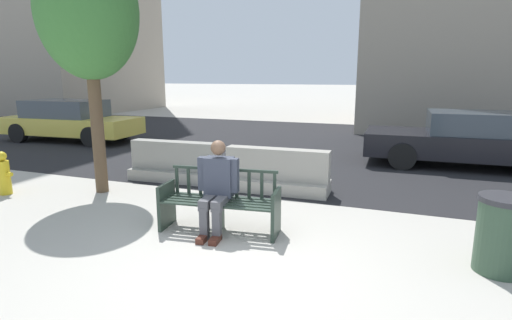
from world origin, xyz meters
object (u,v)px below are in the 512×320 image
Objects in this scene: trash_bin at (502,234)px; jersey_barrier_left at (177,165)px; street_bench at (220,204)px; car_taxi_near at (69,120)px; car_sedan_mid at (469,140)px; fire_hydrant at (4,174)px; jersey_barrier_centre at (277,174)px; seated_person at (217,185)px; street_tree at (88,13)px.

jersey_barrier_left is at bearing 157.87° from trash_bin.
street_bench is 10.05m from car_taxi_near.
car_sedan_mid reaches higher than fire_hydrant.
street_bench is 2.20m from jersey_barrier_centre.
car_taxi_near is at bearing 124.84° from fire_hydrant.
seated_person is 4.09m from street_tree.
street_bench is 4.28m from street_tree.
trash_bin reaches higher than fire_hydrant.
fire_hydrant is (-8.08, 0.25, -0.06)m from trash_bin.
trash_bin is at bearing -22.13° from jersey_barrier_left.
car_sedan_mid reaches higher than seated_person.
street_bench reaches higher than jersey_barrier_centre.
car_taxi_near reaches higher than jersey_barrier_left.
jersey_barrier_centre is 2.26m from jersey_barrier_left.
fire_hydrant is at bearing -146.40° from car_sedan_mid.
seated_person is 2.29m from jersey_barrier_centre.
street_bench reaches higher than fire_hydrant.
street_bench is 0.30m from seated_person.
street_bench is 0.86× the size of jersey_barrier_centre.
car_taxi_near reaches higher than car_sedan_mid.
car_sedan_mid reaches higher than jersey_barrier_left.
trash_bin is (11.83, -5.63, -0.26)m from car_taxi_near.
car_sedan_mid is at bearing 33.60° from fire_hydrant.
street_tree is at bearing 170.98° from trash_bin.
fire_hydrant is at bearing -55.16° from car_taxi_near.
car_sedan_mid reaches higher than street_bench.
car_taxi_near reaches higher than seated_person.
car_taxi_near reaches higher than fire_hydrant.
street_tree reaches higher than seated_person.
jersey_barrier_centre is 0.42× the size of car_taxi_near.
street_bench is at bearing -2.97° from fire_hydrant.
street_tree is at bearing -144.85° from car_sedan_mid.
car_taxi_near is (-6.23, 3.36, 0.36)m from jersey_barrier_left.
jersey_barrier_left is (-2.09, 2.26, -0.06)m from street_bench.
jersey_barrier_left is at bearing -28.32° from car_taxi_near.
car_taxi_near is 6.56m from fire_hydrant.
seated_person is 3.13m from jersey_barrier_left.
street_bench is 0.36× the size of car_sedan_mid.
car_taxi_near is at bearing 145.68° from seated_person.
seated_person is at bearing -3.71° from fire_hydrant.
jersey_barrier_left is 0.43× the size of car_sedan_mid.
jersey_barrier_left is 3.21m from fire_hydrant.
car_sedan_mid is (3.74, 3.68, 0.33)m from jersey_barrier_centre.
street_tree is 5.51× the size of fire_hydrant.
trash_bin is (3.33, -2.21, 0.11)m from jersey_barrier_centre.
seated_person is 0.29× the size of street_tree.
jersey_barrier_centre is at bearing -1.56° from jersey_barrier_left.
jersey_barrier_left is 7.09m from car_taxi_near.
street_tree is (-0.90, -1.24, 2.94)m from jersey_barrier_left.
fire_hydrant is (-4.57, 0.30, -0.30)m from seated_person.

